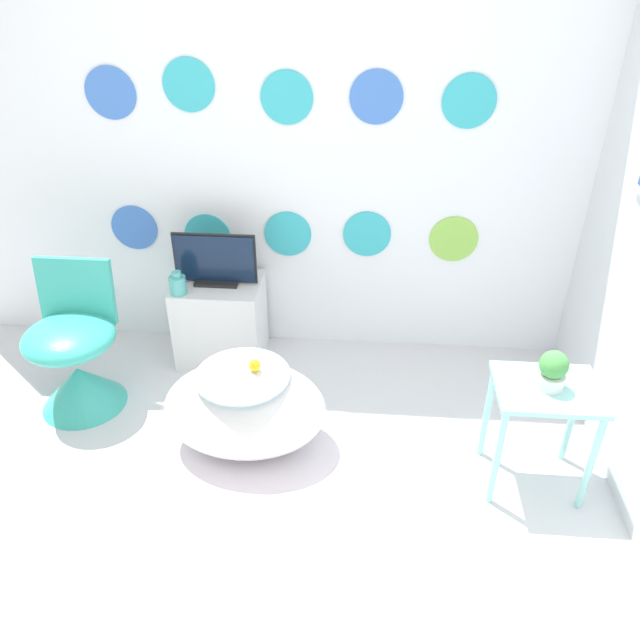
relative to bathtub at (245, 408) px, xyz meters
The scene contains 11 objects.
ground_plane 0.76m from the bathtub, 82.45° to the right, with size 12.00×12.00×0.00m, color silver.
wall_back_dotted 1.47m from the bathtub, 84.56° to the left, with size 4.33×0.05×2.60m.
rug 0.28m from the bathtub, 95.64° to the right, with size 1.02×0.91×0.01m.
bathtub is the anchor object (origin of this frame).
rubber_duck 0.26m from the bathtub, 14.03° to the left, with size 0.06×0.06×0.07m.
chair 0.99m from the bathtub, 165.72° to the left, with size 0.48×0.48×0.80m.
tv_cabinet 0.80m from the bathtub, 110.76° to the left, with size 0.50×0.39×0.51m.
tv 0.91m from the bathtub, 110.71° to the left, with size 0.47×0.12×0.31m.
vase 0.85m from the bathtub, 127.38° to the left, with size 0.09×0.09×0.14m.
side_table 1.40m from the bathtub, ahead, with size 0.45×0.36×0.56m.
potted_plant_left 1.44m from the bathtub, ahead, with size 0.12×0.12×0.18m.
Camera 1 is at (0.47, -1.63, 2.23)m, focal length 35.00 mm.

